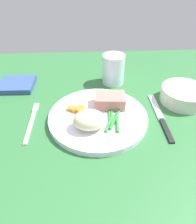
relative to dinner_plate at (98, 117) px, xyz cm
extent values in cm
cube|color=#2D6B38|center=(-0.96, 2.12, -1.80)|extent=(120.00, 90.00, 2.00)
cylinder|color=white|center=(0.00, 0.00, 0.00)|extent=(26.49, 26.49, 1.60)
cube|color=#B2756B|center=(3.58, 4.17, 2.48)|extent=(8.64, 6.41, 3.37)
ellipsoid|color=beige|center=(-2.38, -4.77, 3.18)|extent=(7.91, 6.22, 4.77)
cylinder|color=orange|center=(-4.55, 2.77, 1.28)|extent=(1.93, 1.93, 0.95)
cylinder|color=orange|center=(-2.91, 0.41, 1.43)|extent=(2.19, 2.19, 1.26)
cylinder|color=orange|center=(-6.16, 2.03, 1.30)|extent=(2.22, 2.22, 1.01)
cylinder|color=orange|center=(-4.17, 0.25, 1.25)|extent=(2.06, 2.06, 0.89)
cylinder|color=orange|center=(-7.40, 2.71, 1.25)|extent=(1.83, 1.83, 0.91)
cylinder|color=orange|center=(-4.53, 1.31, 1.42)|extent=(2.34, 2.34, 1.24)
cylinder|color=#2D8C38|center=(4.77, -3.28, 1.13)|extent=(1.53, 6.10, 0.66)
cylinder|color=#2D8C38|center=(4.68, -3.68, 1.20)|extent=(1.53, 7.21, 0.81)
cylinder|color=#2D8C38|center=(3.52, -0.67, 1.15)|extent=(1.45, 7.77, 0.70)
cylinder|color=#2D8C38|center=(2.65, -3.83, 1.17)|extent=(3.07, 6.60, 0.73)
cylinder|color=#2D8C38|center=(4.23, -2.50, 1.19)|extent=(4.05, 7.54, 0.78)
cylinder|color=#2D8C38|center=(2.92, -1.16, 1.11)|extent=(0.92, 5.95, 0.61)
cube|color=silver|center=(-17.82, -2.00, -0.60)|extent=(1.00, 13.00, 0.40)
cube|color=silver|center=(-18.42, 6.30, -0.60)|extent=(0.24, 3.60, 0.40)
cube|color=silver|center=(-18.02, 6.30, -0.60)|extent=(0.24, 3.60, 0.40)
cube|color=silver|center=(-17.62, 6.30, -0.60)|extent=(0.24, 3.60, 0.40)
cube|color=silver|center=(-17.22, 6.30, -0.60)|extent=(0.24, 3.60, 0.40)
cube|color=black|center=(17.18, -5.50, -0.60)|extent=(1.30, 9.00, 0.64)
cube|color=silver|center=(17.18, 4.50, -0.60)|extent=(1.70, 12.00, 0.40)
cylinder|color=silver|center=(6.19, 19.68, 4.13)|extent=(7.38, 7.38, 9.85)
cylinder|color=silver|center=(6.19, 19.68, 1.76)|extent=(6.79, 6.79, 5.11)
cylinder|color=silver|center=(25.96, 7.20, 1.43)|extent=(13.44, 13.44, 4.45)
cylinder|color=#B24C3F|center=(25.96, 7.20, 2.43)|extent=(11.42, 11.42, 2.45)
cube|color=#334C8C|center=(-26.14, 18.57, 0.05)|extent=(11.50, 10.43, 1.71)
camera|label=1|loc=(-2.45, -43.58, 36.15)|focal=33.71mm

